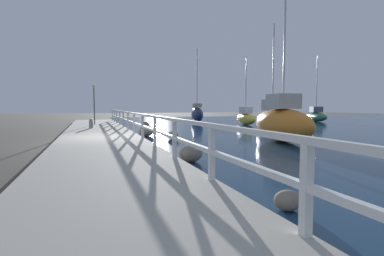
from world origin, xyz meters
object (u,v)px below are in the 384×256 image
at_px(dock_lamp, 94,96).
at_px(sailboat_green, 316,116).
at_px(sailboat_orange, 283,123).
at_px(sailboat_white, 272,119).
at_px(sailboat_navy, 197,114).
at_px(sailboat_yellow, 246,118).
at_px(mooring_bollard, 91,123).

height_order(dock_lamp, sailboat_green, sailboat_green).
xyz_separation_m(sailboat_orange, sailboat_white, (2.92, 5.15, -0.05)).
height_order(sailboat_white, sailboat_navy, sailboat_navy).
xyz_separation_m(sailboat_white, sailboat_yellow, (1.78, 6.66, -0.17)).
relative_size(mooring_bollard, sailboat_green, 0.08).
bearing_deg(dock_lamp, sailboat_orange, -57.15).
bearing_deg(sailboat_white, mooring_bollard, 173.27).
bearing_deg(sailboat_green, sailboat_yellow, -140.10).
xyz_separation_m(sailboat_yellow, sailboat_navy, (-2.48, 5.53, 0.20)).
distance_m(mooring_bollard, sailboat_navy, 13.71).
height_order(mooring_bollard, sailboat_orange, sailboat_orange).
bearing_deg(dock_lamp, sailboat_yellow, -0.95).
xyz_separation_m(mooring_bollard, sailboat_orange, (8.02, -8.22, 0.31)).
bearing_deg(mooring_bollard, sailboat_green, 15.83).
height_order(sailboat_orange, sailboat_white, sailboat_white).
height_order(sailboat_white, sailboat_green, sailboat_green).
relative_size(dock_lamp, sailboat_navy, 0.40).
distance_m(dock_lamp, sailboat_yellow, 12.58).
bearing_deg(sailboat_navy, sailboat_yellow, -53.25).
distance_m(sailboat_green, sailboat_navy, 12.79).
xyz_separation_m(dock_lamp, sailboat_green, (22.48, 2.66, -1.76)).
distance_m(sailboat_orange, sailboat_green, 20.79).
xyz_separation_m(sailboat_orange, sailboat_green, (14.73, 14.67, -0.26)).
bearing_deg(sailboat_green, sailboat_white, -117.17).
height_order(sailboat_orange, sailboat_navy, sailboat_navy).
relative_size(mooring_bollard, sailboat_yellow, 0.10).
relative_size(dock_lamp, sailboat_green, 0.43).
height_order(mooring_bollard, dock_lamp, dock_lamp).
bearing_deg(sailboat_orange, mooring_bollard, 138.33).
bearing_deg(sailboat_navy, mooring_bollard, -125.75).
bearing_deg(sailboat_white, sailboat_orange, -110.57).
height_order(mooring_bollard, sailboat_navy, sailboat_navy).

